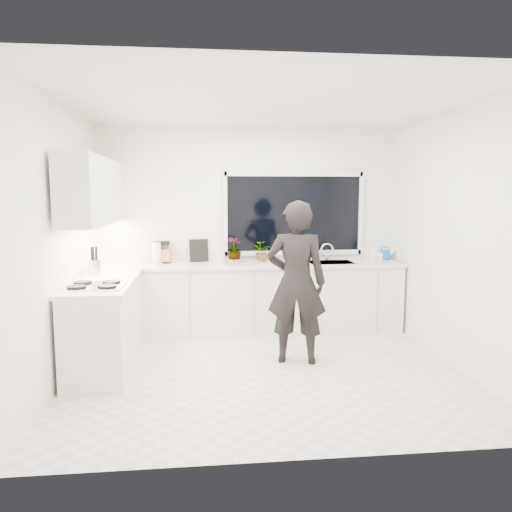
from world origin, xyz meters
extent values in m
cube|color=beige|center=(0.00, 0.00, -0.01)|extent=(4.00, 3.50, 0.02)
cube|color=white|center=(0.00, 1.76, 1.35)|extent=(4.00, 0.02, 2.70)
cube|color=white|center=(-2.01, 0.00, 1.35)|extent=(0.02, 3.50, 2.70)
cube|color=white|center=(2.01, 0.00, 1.35)|extent=(0.02, 3.50, 2.70)
cube|color=white|center=(0.00, 0.00, 2.71)|extent=(4.00, 3.50, 0.02)
cube|color=black|center=(0.60, 1.73, 1.55)|extent=(1.80, 0.02, 1.00)
cube|color=white|center=(0.00, 1.45, 0.44)|extent=(3.92, 0.58, 0.88)
cube|color=white|center=(-1.67, 0.35, 0.44)|extent=(0.58, 1.60, 0.88)
cube|color=silver|center=(0.00, 1.44, 0.90)|extent=(3.94, 0.62, 0.04)
cube|color=silver|center=(-1.67, 0.35, 0.90)|extent=(0.62, 1.60, 0.04)
cube|color=white|center=(-1.79, 0.70, 1.85)|extent=(0.34, 2.10, 0.70)
cube|color=silver|center=(1.05, 1.45, 0.87)|extent=(0.58, 0.42, 0.14)
cylinder|color=silver|center=(1.05, 1.65, 1.03)|extent=(0.03, 0.03, 0.22)
cube|color=black|center=(-1.69, 0.00, 0.94)|extent=(0.56, 0.48, 0.03)
imported|color=black|center=(0.36, 0.25, 0.88)|extent=(0.72, 0.55, 1.75)
cube|color=silver|center=(-0.12, 1.42, 0.94)|extent=(0.51, 0.41, 0.03)
cube|color=#BF3B19|center=(-0.12, 1.42, 0.95)|extent=(0.46, 0.37, 0.01)
cylinder|color=blue|center=(1.85, 1.61, 0.98)|extent=(0.18, 0.18, 0.13)
cylinder|color=white|center=(-1.22, 1.55, 1.05)|extent=(0.14, 0.14, 0.26)
cube|color=brown|center=(-1.11, 1.59, 1.03)|extent=(0.14, 0.11, 0.22)
cylinder|color=silver|center=(-1.85, 0.80, 1.00)|extent=(0.14, 0.14, 0.16)
cube|color=black|center=(-1.17, 1.69, 1.06)|extent=(0.22, 0.03, 0.28)
cube|color=black|center=(-0.68, 1.69, 1.07)|extent=(0.25, 0.06, 0.30)
imported|color=#26662D|center=(-0.22, 1.61, 1.09)|extent=(0.25, 0.25, 0.33)
imported|color=#26662D|center=(0.14, 1.61, 1.05)|extent=(0.31, 0.30, 0.26)
imported|color=#26662D|center=(0.52, 1.61, 1.05)|extent=(0.15, 0.13, 0.26)
imported|color=#26662D|center=(0.64, 1.61, 1.06)|extent=(0.18, 0.18, 0.29)
imported|color=#D8BF66|center=(1.59, 1.30, 1.07)|extent=(0.16, 0.16, 0.29)
imported|color=#D8BF66|center=(1.65, 1.30, 1.02)|extent=(0.11, 0.11, 0.20)
camera|label=1|loc=(-0.64, -4.93, 1.83)|focal=35.00mm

